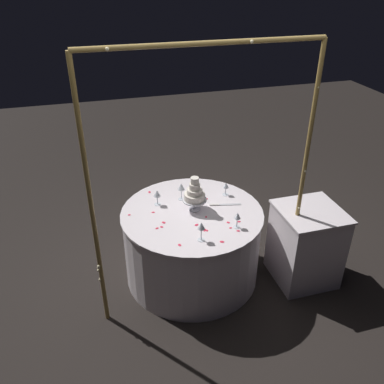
{
  "coord_description": "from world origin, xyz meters",
  "views": [
    {
      "loc": [
        0.84,
        2.93,
        2.69
      ],
      "look_at": [
        0.0,
        0.0,
        0.93
      ],
      "focal_mm": 37.54,
      "sensor_mm": 36.0,
      "label": 1
    }
  ],
  "objects_px": {
    "wine_glass_3": "(181,187)",
    "wine_glass_1": "(237,217)",
    "wine_glass_4": "(226,186)",
    "main_table": "(192,244)",
    "decorative_arch": "(205,157)",
    "tiered_cake": "(195,194)",
    "wine_glass_2": "(157,194)",
    "wine_glass_0": "(201,227)",
    "cake_knife": "(223,205)",
    "side_table": "(305,245)"
  },
  "relations": [
    {
      "from": "side_table",
      "to": "wine_glass_3",
      "type": "relative_size",
      "value": 4.43
    },
    {
      "from": "decorative_arch",
      "to": "side_table",
      "type": "xyz_separation_m",
      "value": [
        -1.01,
        -0.02,
        -1.05
      ]
    },
    {
      "from": "side_table",
      "to": "tiered_cake",
      "type": "bearing_deg",
      "value": -20.31
    },
    {
      "from": "side_table",
      "to": "wine_glass_0",
      "type": "distance_m",
      "value": 1.16
    },
    {
      "from": "wine_glass_0",
      "to": "wine_glass_3",
      "type": "distance_m",
      "value": 0.67
    },
    {
      "from": "decorative_arch",
      "to": "wine_glass_0",
      "type": "relative_size",
      "value": 13.1
    },
    {
      "from": "wine_glass_0",
      "to": "cake_knife",
      "type": "height_order",
      "value": "wine_glass_0"
    },
    {
      "from": "main_table",
      "to": "cake_knife",
      "type": "height_order",
      "value": "cake_knife"
    },
    {
      "from": "decorative_arch",
      "to": "main_table",
      "type": "xyz_separation_m",
      "value": [
        -0.0,
        -0.35,
        -1.06
      ]
    },
    {
      "from": "decorative_arch",
      "to": "wine_glass_2",
      "type": "distance_m",
      "value": 0.86
    },
    {
      "from": "cake_knife",
      "to": "side_table",
      "type": "bearing_deg",
      "value": 152.65
    },
    {
      "from": "wine_glass_1",
      "to": "wine_glass_4",
      "type": "distance_m",
      "value": 0.55
    },
    {
      "from": "wine_glass_0",
      "to": "wine_glass_3",
      "type": "bearing_deg",
      "value": -90.69
    },
    {
      "from": "decorative_arch",
      "to": "wine_glass_1",
      "type": "height_order",
      "value": "decorative_arch"
    },
    {
      "from": "wine_glass_0",
      "to": "wine_glass_4",
      "type": "bearing_deg",
      "value": -124.86
    },
    {
      "from": "wine_glass_2",
      "to": "main_table",
      "type": "bearing_deg",
      "value": 142.06
    },
    {
      "from": "tiered_cake",
      "to": "wine_glass_4",
      "type": "xyz_separation_m",
      "value": [
        -0.36,
        -0.17,
        -0.07
      ]
    },
    {
      "from": "side_table",
      "to": "main_table",
      "type": "bearing_deg",
      "value": -17.84
    },
    {
      "from": "wine_glass_4",
      "to": "cake_knife",
      "type": "bearing_deg",
      "value": 63.66
    },
    {
      "from": "wine_glass_1",
      "to": "wine_glass_2",
      "type": "relative_size",
      "value": 0.97
    },
    {
      "from": "wine_glass_1",
      "to": "wine_glass_4",
      "type": "relative_size",
      "value": 1.1
    },
    {
      "from": "decorative_arch",
      "to": "side_table",
      "type": "height_order",
      "value": "decorative_arch"
    },
    {
      "from": "wine_glass_2",
      "to": "wine_glass_0",
      "type": "bearing_deg",
      "value": 109.78
    },
    {
      "from": "tiered_cake",
      "to": "main_table",
      "type": "bearing_deg",
      "value": 46.24
    },
    {
      "from": "wine_glass_2",
      "to": "wine_glass_3",
      "type": "bearing_deg",
      "value": -172.72
    },
    {
      "from": "decorative_arch",
      "to": "wine_glass_4",
      "type": "distance_m",
      "value": 0.92
    },
    {
      "from": "decorative_arch",
      "to": "main_table",
      "type": "bearing_deg",
      "value": -90.01
    },
    {
      "from": "main_table",
      "to": "side_table",
      "type": "bearing_deg",
      "value": 162.16
    },
    {
      "from": "decorative_arch",
      "to": "wine_glass_2",
      "type": "height_order",
      "value": "decorative_arch"
    },
    {
      "from": "wine_glass_2",
      "to": "cake_knife",
      "type": "xyz_separation_m",
      "value": [
        -0.58,
        0.18,
        -0.11
      ]
    },
    {
      "from": "wine_glass_0",
      "to": "cake_knife",
      "type": "relative_size",
      "value": 0.59
    },
    {
      "from": "wine_glass_2",
      "to": "wine_glass_4",
      "type": "distance_m",
      "value": 0.67
    },
    {
      "from": "main_table",
      "to": "wine_glass_0",
      "type": "height_order",
      "value": "wine_glass_0"
    },
    {
      "from": "wine_glass_3",
      "to": "wine_glass_1",
      "type": "bearing_deg",
      "value": 120.35
    },
    {
      "from": "side_table",
      "to": "wine_glass_4",
      "type": "bearing_deg",
      "value": -40.97
    },
    {
      "from": "wine_glass_2",
      "to": "wine_glass_4",
      "type": "height_order",
      "value": "wine_glass_2"
    },
    {
      "from": "wine_glass_4",
      "to": "cake_knife",
      "type": "distance_m",
      "value": 0.21
    },
    {
      "from": "wine_glass_4",
      "to": "cake_knife",
      "type": "xyz_separation_m",
      "value": [
        0.09,
        0.17,
        -0.09
      ]
    },
    {
      "from": "wine_glass_0",
      "to": "cake_knife",
      "type": "xyz_separation_m",
      "value": [
        -0.36,
        -0.46,
        -0.13
      ]
    },
    {
      "from": "wine_glass_3",
      "to": "wine_glass_4",
      "type": "distance_m",
      "value": 0.44
    },
    {
      "from": "wine_glass_2",
      "to": "wine_glass_4",
      "type": "bearing_deg",
      "value": 179.72
    },
    {
      "from": "cake_knife",
      "to": "decorative_arch",
      "type": "bearing_deg",
      "value": 50.97
    },
    {
      "from": "main_table",
      "to": "wine_glass_1",
      "type": "height_order",
      "value": "wine_glass_1"
    },
    {
      "from": "wine_glass_4",
      "to": "main_table",
      "type": "bearing_deg",
      "value": 27.8
    },
    {
      "from": "wine_glass_1",
      "to": "wine_glass_2",
      "type": "distance_m",
      "value": 0.79
    },
    {
      "from": "wine_glass_0",
      "to": "cake_knife",
      "type": "distance_m",
      "value": 0.6
    },
    {
      "from": "wine_glass_0",
      "to": "tiered_cake",
      "type": "bearing_deg",
      "value": -99.68
    },
    {
      "from": "decorative_arch",
      "to": "tiered_cake",
      "type": "bearing_deg",
      "value": -95.16
    },
    {
      "from": "tiered_cake",
      "to": "wine_glass_4",
      "type": "height_order",
      "value": "tiered_cake"
    },
    {
      "from": "wine_glass_1",
      "to": "wine_glass_2",
      "type": "xyz_separation_m",
      "value": [
        0.57,
        -0.55,
        0.0
      ]
    }
  ]
}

